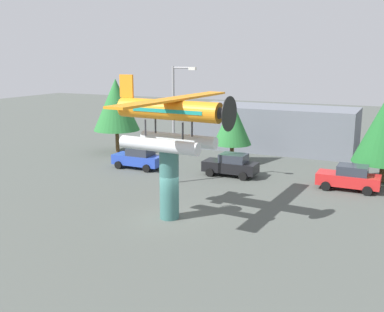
{
  "coord_description": "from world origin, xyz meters",
  "views": [
    {
      "loc": [
        11.77,
        -21.74,
        9.04
      ],
      "look_at": [
        0.0,
        3.0,
        3.05
      ],
      "focal_mm": 42.47,
      "sensor_mm": 36.0,
      "label": 1
    }
  ],
  "objects_px": {
    "display_pedestal": "(169,184)",
    "storefront_building": "(275,128)",
    "car_mid_black": "(231,165)",
    "car_near_blue": "(139,158)",
    "floatplane_monument": "(171,119)",
    "tree_west": "(116,105)",
    "car_far_red": "(349,178)",
    "streetlight_primary": "(176,117)",
    "tree_east": "(232,123)"
  },
  "relations": [
    {
      "from": "display_pedestal",
      "to": "tree_east",
      "type": "relative_size",
      "value": 0.76
    },
    {
      "from": "car_far_red",
      "to": "car_near_blue",
      "type": "bearing_deg",
      "value": 3.19
    },
    {
      "from": "car_near_blue",
      "to": "streetlight_primary",
      "type": "relative_size",
      "value": 0.5
    },
    {
      "from": "floatplane_monument",
      "to": "car_mid_black",
      "type": "distance_m",
      "value": 11.49
    },
    {
      "from": "display_pedestal",
      "to": "car_near_blue",
      "type": "height_order",
      "value": "display_pedestal"
    },
    {
      "from": "display_pedestal",
      "to": "car_near_blue",
      "type": "relative_size",
      "value": 0.97
    },
    {
      "from": "streetlight_primary",
      "to": "car_far_red",
      "type": "bearing_deg",
      "value": 17.19
    },
    {
      "from": "car_mid_black",
      "to": "tree_east",
      "type": "height_order",
      "value": "tree_east"
    },
    {
      "from": "storefront_building",
      "to": "floatplane_monument",
      "type": "bearing_deg",
      "value": -89.79
    },
    {
      "from": "car_far_red",
      "to": "storefront_building",
      "type": "relative_size",
      "value": 0.27
    },
    {
      "from": "streetlight_primary",
      "to": "car_mid_black",
      "type": "bearing_deg",
      "value": 51.5
    },
    {
      "from": "floatplane_monument",
      "to": "tree_west",
      "type": "bearing_deg",
      "value": 137.39
    },
    {
      "from": "car_mid_black",
      "to": "storefront_building",
      "type": "relative_size",
      "value": 0.27
    },
    {
      "from": "floatplane_monument",
      "to": "tree_west",
      "type": "distance_m",
      "value": 19.57
    },
    {
      "from": "display_pedestal",
      "to": "car_mid_black",
      "type": "relative_size",
      "value": 0.97
    },
    {
      "from": "storefront_building",
      "to": "car_mid_black",
      "type": "bearing_deg",
      "value": -91.05
    },
    {
      "from": "storefront_building",
      "to": "tree_east",
      "type": "height_order",
      "value": "tree_east"
    },
    {
      "from": "tree_west",
      "to": "tree_east",
      "type": "xyz_separation_m",
      "value": [
        11.64,
        0.44,
        -1.12
      ]
    },
    {
      "from": "tree_east",
      "to": "car_far_red",
      "type": "bearing_deg",
      "value": -22.54
    },
    {
      "from": "display_pedestal",
      "to": "car_mid_black",
      "type": "xyz_separation_m",
      "value": [
        -0.17,
        10.4,
        -1.16
      ]
    },
    {
      "from": "car_near_blue",
      "to": "tree_west",
      "type": "bearing_deg",
      "value": -41.45
    },
    {
      "from": "storefront_building",
      "to": "tree_west",
      "type": "height_order",
      "value": "tree_west"
    },
    {
      "from": "tree_west",
      "to": "tree_east",
      "type": "height_order",
      "value": "tree_west"
    },
    {
      "from": "storefront_building",
      "to": "tree_west",
      "type": "xyz_separation_m",
      "value": [
        -13.37,
        -7.83,
        2.46
      ]
    },
    {
      "from": "floatplane_monument",
      "to": "car_near_blue",
      "type": "relative_size",
      "value": 2.49
    },
    {
      "from": "storefront_building",
      "to": "tree_east",
      "type": "xyz_separation_m",
      "value": [
        -1.73,
        -7.39,
        1.34
      ]
    },
    {
      "from": "floatplane_monument",
      "to": "car_near_blue",
      "type": "xyz_separation_m",
      "value": [
        -8.09,
        9.44,
        -4.86
      ]
    },
    {
      "from": "car_near_blue",
      "to": "tree_west",
      "type": "relative_size",
      "value": 0.6
    },
    {
      "from": "storefront_building",
      "to": "streetlight_primary",
      "type": "bearing_deg",
      "value": -101.54
    },
    {
      "from": "car_mid_black",
      "to": "storefront_building",
      "type": "bearing_deg",
      "value": -91.05
    },
    {
      "from": "car_near_blue",
      "to": "tree_west",
      "type": "xyz_separation_m",
      "value": [
        -5.36,
        4.73,
        3.72
      ]
    },
    {
      "from": "tree_west",
      "to": "storefront_building",
      "type": "bearing_deg",
      "value": 30.37
    },
    {
      "from": "storefront_building",
      "to": "car_far_red",
      "type": "bearing_deg",
      "value": -53.81
    },
    {
      "from": "display_pedestal",
      "to": "storefront_building",
      "type": "height_order",
      "value": "storefront_building"
    },
    {
      "from": "display_pedestal",
      "to": "car_near_blue",
      "type": "bearing_deg",
      "value": 130.16
    },
    {
      "from": "streetlight_primary",
      "to": "tree_east",
      "type": "distance_m",
      "value": 8.09
    },
    {
      "from": "tree_east",
      "to": "floatplane_monument",
      "type": "bearing_deg",
      "value": -82.94
    },
    {
      "from": "car_near_blue",
      "to": "display_pedestal",
      "type": "bearing_deg",
      "value": 130.16
    },
    {
      "from": "car_mid_black",
      "to": "tree_east",
      "type": "distance_m",
      "value": 5.17
    },
    {
      "from": "car_near_blue",
      "to": "storefront_building",
      "type": "relative_size",
      "value": 0.27
    },
    {
      "from": "floatplane_monument",
      "to": "storefront_building",
      "type": "relative_size",
      "value": 0.67
    },
    {
      "from": "tree_west",
      "to": "display_pedestal",
      "type": "bearing_deg",
      "value": -46.76
    },
    {
      "from": "display_pedestal",
      "to": "car_far_red",
      "type": "relative_size",
      "value": 0.97
    },
    {
      "from": "streetlight_primary",
      "to": "tree_west",
      "type": "bearing_deg",
      "value": 144.15
    },
    {
      "from": "floatplane_monument",
      "to": "storefront_building",
      "type": "xyz_separation_m",
      "value": [
        -0.08,
        22.01,
        -3.6
      ]
    },
    {
      "from": "car_near_blue",
      "to": "storefront_building",
      "type": "distance_m",
      "value": 14.96
    },
    {
      "from": "car_mid_black",
      "to": "storefront_building",
      "type": "height_order",
      "value": "storefront_building"
    },
    {
      "from": "car_mid_black",
      "to": "storefront_building",
      "type": "distance_m",
      "value": 11.67
    },
    {
      "from": "floatplane_monument",
      "to": "tree_east",
      "type": "height_order",
      "value": "floatplane_monument"
    },
    {
      "from": "car_mid_black",
      "to": "tree_west",
      "type": "height_order",
      "value": "tree_west"
    }
  ]
}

